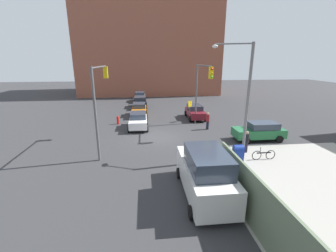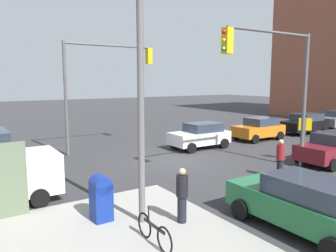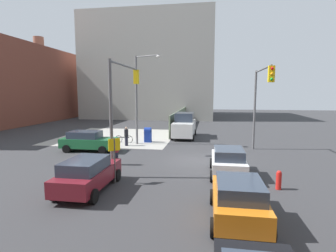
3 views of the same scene
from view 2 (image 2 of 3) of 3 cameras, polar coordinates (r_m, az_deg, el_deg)
name	(u,v)px [view 2 (image 2 of 3)]	position (r m, az deg, el deg)	size (l,w,h in m)	color
ground_plane	(176,161)	(17.80, 1.35, -6.07)	(120.00, 120.00, 0.00)	#333335
traffic_signal_nw_corner	(277,73)	(15.57, 18.47, 8.73)	(5.51, 0.36, 6.50)	#59595B
traffic_signal_se_corner	(102,75)	(20.19, -11.37, 8.77)	(5.81, 0.36, 6.50)	#59595B
street_lamp_corner	(139,67)	(9.97, -5.08, 10.15)	(1.25, 2.51, 8.00)	slate
warning_sign_two_way	(305,132)	(18.47, 22.72, -0.99)	(0.48, 0.48, 2.40)	#4C4C4C
mailbox_blue	(101,196)	(10.53, -11.59, -11.92)	(0.56, 0.64, 1.43)	navy
fire_hydrant	(200,133)	(23.93, 5.59, -1.28)	(0.26, 0.26, 0.94)	red
sedan_black	(305,123)	(28.89, 22.71, 0.45)	(4.26, 2.02, 1.62)	black
coupe_maroon	(334,147)	(19.15, 26.89, -3.35)	(4.28, 2.02, 1.62)	maroon
sedan_orange	(259,128)	(24.69, 15.57, -0.41)	(3.80, 2.02, 1.62)	orange
sedan_green	(305,203)	(10.32, 22.68, -12.33)	(2.02, 4.39, 1.62)	#1E6638
hatchback_white	(200,135)	(20.97, 5.64, -1.60)	(3.83, 2.02, 1.62)	white
pedestrian_crossing	(182,194)	(10.13, 2.46, -11.81)	(0.36, 0.36, 1.71)	black
pedestrian_waiting	(280,158)	(15.21, 18.98, -5.36)	(0.36, 0.36, 1.77)	maroon
bicycle_leaning_on_fence	(154,232)	(9.10, -2.46, -17.92)	(0.05, 1.75, 0.97)	black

